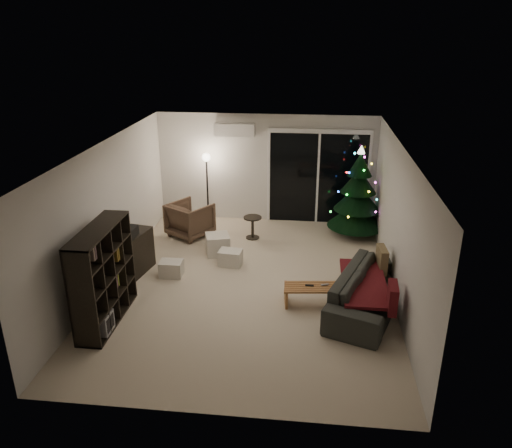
{
  "coord_description": "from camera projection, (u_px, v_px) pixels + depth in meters",
  "views": [
    {
      "loc": [
        1.01,
        -7.85,
        4.33
      ],
      "look_at": [
        0.1,
        0.3,
        1.05
      ],
      "focal_mm": 35.0,
      "sensor_mm": 36.0,
      "label": 1
    }
  ],
  "objects": [
    {
      "name": "room",
      "position": [
        280.0,
        204.0,
        9.91
      ],
      "size": [
        6.5,
        7.51,
        2.6
      ],
      "color": "beige",
      "rests_on": "ground"
    },
    {
      "name": "bookshelf",
      "position": [
        91.0,
        275.0,
        7.62
      ],
      "size": [
        0.9,
        1.6,
        1.56
      ],
      "primitive_type": null,
      "rotation": [
        0.0,
        0.0,
        -0.35
      ],
      "color": "black",
      "rests_on": "floor"
    },
    {
      "name": "media_cabinet",
      "position": [
        126.0,
        257.0,
        9.07
      ],
      "size": [
        0.7,
        1.33,
        0.79
      ],
      "primitive_type": "cube",
      "rotation": [
        0.0,
        0.0,
        -0.19
      ],
      "color": "black",
      "rests_on": "floor"
    },
    {
      "name": "stereo",
      "position": [
        124.0,
        233.0,
        8.9
      ],
      "size": [
        0.4,
        0.47,
        0.17
      ],
      "primitive_type": "cube",
      "color": "black",
      "rests_on": "media_cabinet"
    },
    {
      "name": "armchair",
      "position": [
        190.0,
        219.0,
        10.89
      ],
      "size": [
        1.13,
        1.14,
        0.76
      ],
      "primitive_type": "imported",
      "rotation": [
        0.0,
        0.0,
        2.57
      ],
      "color": "brown",
      "rests_on": "floor"
    },
    {
      "name": "ottoman",
      "position": [
        218.0,
        244.0,
        10.08
      ],
      "size": [
        0.57,
        0.57,
        0.41
      ],
      "primitive_type": "cube",
      "rotation": [
        0.0,
        0.0,
        0.31
      ],
      "color": "beige",
      "rests_on": "floor"
    },
    {
      "name": "cardboard_box_a",
      "position": [
        171.0,
        269.0,
        9.2
      ],
      "size": [
        0.42,
        0.32,
        0.3
      ],
      "primitive_type": "cube",
      "rotation": [
        0.0,
        0.0,
        0.02
      ],
      "color": "silver",
      "rests_on": "floor"
    },
    {
      "name": "cardboard_box_b",
      "position": [
        230.0,
        258.0,
        9.62
      ],
      "size": [
        0.46,
        0.37,
        0.3
      ],
      "primitive_type": "cube",
      "rotation": [
        0.0,
        0.0,
        -0.1
      ],
      "color": "silver",
      "rests_on": "floor"
    },
    {
      "name": "side_table",
      "position": [
        253.0,
        227.0,
        10.81
      ],
      "size": [
        0.43,
        0.43,
        0.49
      ],
      "primitive_type": "cylinder",
      "rotation": [
        0.0,
        0.0,
        -0.1
      ],
      "color": "black",
      "rests_on": "floor"
    },
    {
      "name": "floor_lamp",
      "position": [
        207.0,
        191.0,
        11.4
      ],
      "size": [
        0.26,
        0.26,
        1.61
      ],
      "primitive_type": "cylinder",
      "color": "black",
      "rests_on": "floor"
    },
    {
      "name": "sofa",
      "position": [
        369.0,
        291.0,
        8.07
      ],
      "size": [
        1.6,
        2.4,
        0.65
      ],
      "primitive_type": "imported",
      "rotation": [
        0.0,
        0.0,
        1.22
      ],
      "color": "#252624",
      "rests_on": "floor"
    },
    {
      "name": "sofa_throw",
      "position": [
        364.0,
        283.0,
        8.03
      ],
      "size": [
        0.7,
        1.61,
        0.05
      ],
      "primitive_type": "cube",
      "color": "maroon",
      "rests_on": "sofa"
    },
    {
      "name": "cushion_a",
      "position": [
        382.0,
        259.0,
        8.55
      ],
      "size": [
        0.17,
        0.44,
        0.43
      ],
      "primitive_type": "cube",
      "rotation": [
        0.0,
        0.0,
        0.09
      ],
      "color": "#6E5F49",
      "rests_on": "sofa"
    },
    {
      "name": "cushion_b",
      "position": [
        392.0,
        298.0,
        7.35
      ],
      "size": [
        0.16,
        0.44,
        0.43
      ],
      "primitive_type": "cube",
      "rotation": [
        0.0,
        0.0,
        -0.07
      ],
      "color": "maroon",
      "rests_on": "sofa"
    },
    {
      "name": "coffee_table",
      "position": [
        318.0,
        296.0,
        8.22
      ],
      "size": [
        1.16,
        0.51,
        0.36
      ],
      "primitive_type": null,
      "rotation": [
        0.0,
        0.0,
        0.11
      ],
      "color": "#A06F35",
      "rests_on": "floor"
    },
    {
      "name": "remote_a",
      "position": [
        309.0,
        285.0,
        8.16
      ],
      "size": [
        0.14,
        0.04,
        0.02
      ],
      "primitive_type": "cube",
      "color": "black",
      "rests_on": "coffee_table"
    },
    {
      "name": "remote_b",
      "position": [
        325.0,
        285.0,
        8.18
      ],
      "size": [
        0.14,
        0.08,
        0.02
      ],
      "primitive_type": "cube",
      "rotation": [
        0.0,
        0.0,
        0.35
      ],
      "color": "slate",
      "rests_on": "coffee_table"
    },
    {
      "name": "christmas_tree",
      "position": [
        358.0,
        192.0,
        10.66
      ],
      "size": [
        1.44,
        1.44,
        2.02
      ],
      "primitive_type": "cone",
      "rotation": [
        0.0,
        0.0,
        -0.16
      ],
      "color": "black",
      "rests_on": "floor"
    }
  ]
}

